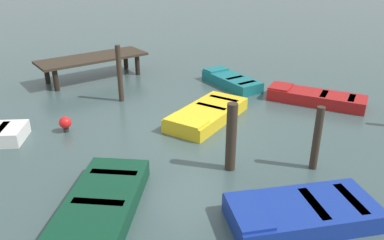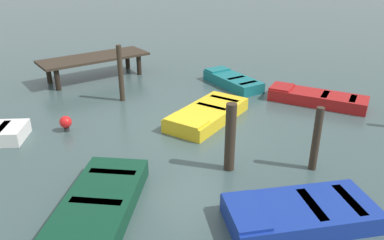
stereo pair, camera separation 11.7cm
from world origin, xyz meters
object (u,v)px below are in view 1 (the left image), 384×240
rowboat_blue (301,212)px  mooring_piling_far_left (231,137)px  mooring_piling_far_right (120,74)px  dock_segment (93,60)px  mooring_piling_mid_left (317,139)px  marker_buoy (65,123)px  rowboat_teal (231,81)px  rowboat_dark_green (93,220)px  rowboat_yellow (207,114)px  rowboat_red (315,97)px

rowboat_blue → mooring_piling_far_left: size_ratio=1.86×
rowboat_blue → mooring_piling_far_left: 2.44m
mooring_piling_far_right → dock_segment: bearing=83.6°
mooring_piling_mid_left → marker_buoy: (-4.06, 5.78, -0.53)m
marker_buoy → mooring_piling_mid_left: bearing=-54.9°
rowboat_teal → dock_segment: bearing=48.2°
rowboat_blue → rowboat_teal: (4.66, 7.00, 0.00)m
rowboat_teal → mooring_piling_far_right: mooring_piling_far_right is taller
rowboat_teal → mooring_piling_far_right: size_ratio=1.36×
mooring_piling_far_right → marker_buoy: mooring_piling_far_right is taller
mooring_piling_far_right → rowboat_teal: bearing=-15.4°
dock_segment → marker_buoy: size_ratio=9.29×
rowboat_dark_green → rowboat_teal: size_ratio=1.41×
dock_segment → rowboat_yellow: bearing=-79.8°
marker_buoy → mooring_piling_far_left: bearing=-62.1°
rowboat_blue → mooring_piling_far_right: bearing=-66.4°
mooring_piling_mid_left → rowboat_dark_green: bearing=167.2°
rowboat_dark_green → mooring_piling_mid_left: bearing=120.7°
mooring_piling_far_right → rowboat_dark_green: bearing=-122.6°
rowboat_dark_green → rowboat_red: (9.06, 1.48, 0.00)m
rowboat_dark_green → mooring_piling_far_left: bearing=134.1°
dock_segment → rowboat_blue: bearing=-92.4°
rowboat_red → mooring_piling_far_left: bearing=79.6°
dock_segment → mooring_piling_far_left: mooring_piling_far_left is taller
dock_segment → rowboat_blue: dock_segment is taller
mooring_piling_far_left → mooring_piling_mid_left: size_ratio=1.06×
rowboat_yellow → rowboat_red: size_ratio=0.98×
mooring_piling_far_left → marker_buoy: (-2.41, 4.55, -0.58)m
mooring_piling_mid_left → marker_buoy: size_ratio=3.41×
rowboat_dark_green → rowboat_teal: (8.02, 4.70, 0.00)m
dock_segment → rowboat_teal: (3.93, -4.18, -0.61)m
rowboat_yellow → dock_segment: bearing=-100.6°
dock_segment → mooring_piling_far_right: 3.03m
rowboat_dark_green → rowboat_teal: same height
rowboat_teal → mooring_piling_mid_left: bearing=160.1°
rowboat_yellow → mooring_piling_mid_left: size_ratio=2.05×
rowboat_yellow → rowboat_blue: size_ratio=1.04×
rowboat_dark_green → rowboat_teal: bearing=163.8°
marker_buoy → rowboat_teal: bearing=0.9°
rowboat_blue → mooring_piling_mid_left: size_ratio=1.97×
rowboat_yellow → mooring_piling_mid_left: bearing=73.6°
mooring_piling_mid_left → dock_segment: bearing=96.7°
rowboat_blue → mooring_piling_far_right: size_ratio=1.60×
rowboat_yellow → mooring_piling_far_left: 3.06m
rowboat_yellow → mooring_piling_far_left: mooring_piling_far_left is taller
mooring_piling_far_left → marker_buoy: size_ratio=3.61×
dock_segment → rowboat_yellow: dock_segment is taller
mooring_piling_far_right → mooring_piling_far_left: bearing=-91.3°
mooring_piling_mid_left → mooring_piling_far_right: (-1.52, 7.07, 0.19)m
rowboat_teal → mooring_piling_mid_left: (-2.74, -5.90, 0.60)m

